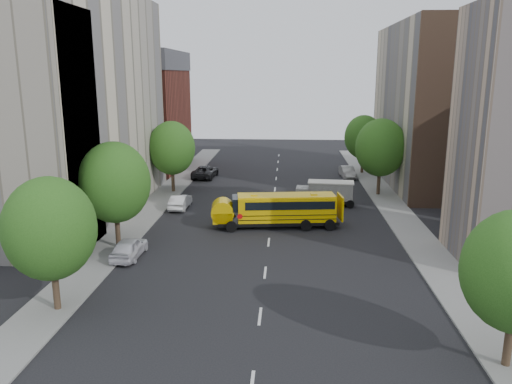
# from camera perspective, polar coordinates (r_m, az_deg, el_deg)

# --- Properties ---
(ground) EXTENTS (120.00, 120.00, 0.00)m
(ground) POSITION_cam_1_polar(r_m,az_deg,el_deg) (40.17, 1.57, -4.83)
(ground) COLOR black
(ground) RESTS_ON ground
(sidewalk_left) EXTENTS (3.00, 80.00, 0.12)m
(sidewalk_left) POSITION_cam_1_polar(r_m,az_deg,el_deg) (46.70, -12.46, -2.47)
(sidewalk_left) COLOR slate
(sidewalk_left) RESTS_ON ground
(sidewalk_right) EXTENTS (3.00, 80.00, 0.12)m
(sidewalk_right) POSITION_cam_1_polar(r_m,az_deg,el_deg) (46.05, 16.27, -2.92)
(sidewalk_right) COLOR slate
(sidewalk_right) RESTS_ON ground
(lane_markings) EXTENTS (0.15, 64.00, 0.01)m
(lane_markings) POSITION_cam_1_polar(r_m,az_deg,el_deg) (49.76, 1.99, -1.25)
(lane_markings) COLOR silver
(lane_markings) RESTS_ON ground
(building_left_cream) EXTENTS (10.00, 26.00, 20.00)m
(building_left_cream) POSITION_cam_1_polar(r_m,az_deg,el_deg) (48.26, -20.27, 9.53)
(building_left_cream) COLOR beige
(building_left_cream) RESTS_ON ground
(building_left_redbrick) EXTENTS (10.00, 15.00, 13.00)m
(building_left_redbrick) POSITION_cam_1_polar(r_m,az_deg,el_deg) (69.18, -12.73, 8.00)
(building_left_redbrick) COLOR maroon
(building_left_redbrick) RESTS_ON ground
(building_left_near) EXTENTS (10.00, 7.00, 17.00)m
(building_left_near) POSITION_cam_1_polar(r_m,az_deg,el_deg) (39.01, -26.24, 6.06)
(building_left_near) COLOR #C1B396
(building_left_near) RESTS_ON ground
(building_right_far) EXTENTS (10.00, 22.00, 18.00)m
(building_right_far) POSITION_cam_1_polar(r_m,az_deg,el_deg) (60.60, 19.86, 9.22)
(building_right_far) COLOR #C1B396
(building_right_far) RESTS_ON ground
(building_right_sidewall) EXTENTS (10.10, 0.30, 18.00)m
(building_right_sidewall) POSITION_cam_1_polar(r_m,az_deg,el_deg) (50.14, 23.30, 8.23)
(building_right_sidewall) COLOR brown
(building_right_sidewall) RESTS_ON ground
(street_tree_0) EXTENTS (4.80, 4.80, 7.41)m
(street_tree_0) POSITION_cam_1_polar(r_m,az_deg,el_deg) (28.23, -22.48, -3.90)
(street_tree_0) COLOR #38281C
(street_tree_0) RESTS_ON ground
(street_tree_1) EXTENTS (5.12, 5.12, 7.90)m
(street_tree_1) POSITION_cam_1_polar(r_m,az_deg,el_deg) (37.08, -15.87, 1.05)
(street_tree_1) COLOR #38281C
(street_tree_1) RESTS_ON ground
(street_tree_2) EXTENTS (4.99, 4.99, 7.71)m
(street_tree_2) POSITION_cam_1_polar(r_m,az_deg,el_deg) (54.13, -9.60, 4.97)
(street_tree_2) COLOR #38281C
(street_tree_2) RESTS_ON ground
(street_tree_4) EXTENTS (5.25, 5.25, 8.10)m
(street_tree_4) POSITION_cam_1_polar(r_m,az_deg,el_deg) (53.56, 14.05, 4.94)
(street_tree_4) COLOR #38281C
(street_tree_4) RESTS_ON ground
(street_tree_5) EXTENTS (4.86, 4.86, 7.51)m
(street_tree_5) POSITION_cam_1_polar(r_m,az_deg,el_deg) (65.35, 12.19, 6.15)
(street_tree_5) COLOR #38281C
(street_tree_5) RESTS_ON ground
(school_bus) EXTENTS (10.25, 3.47, 2.84)m
(school_bus) POSITION_cam_1_polar(r_m,az_deg,el_deg) (41.62, 2.38, -1.91)
(school_bus) COLOR black
(school_bus) RESTS_ON ground
(safari_truck) EXTENTS (5.65, 2.50, 2.35)m
(safari_truck) POSITION_cam_1_polar(r_m,az_deg,el_deg) (49.25, 8.00, -0.04)
(safari_truck) COLOR black
(safari_truck) RESTS_ON ground
(parked_car_0) EXTENTS (1.81, 4.31, 1.45)m
(parked_car_0) POSITION_cam_1_polar(r_m,az_deg,el_deg) (36.05, -14.31, -6.18)
(parked_car_0) COLOR silver
(parked_car_0) RESTS_ON ground
(parked_car_1) EXTENTS (1.53, 4.19, 1.37)m
(parked_car_1) POSITION_cam_1_polar(r_m,az_deg,el_deg) (48.05, -8.65, -1.08)
(parked_car_1) COLOR silver
(parked_car_1) RESTS_ON ground
(parked_car_2) EXTENTS (2.90, 5.66, 1.53)m
(parked_car_2) POSITION_cam_1_polar(r_m,az_deg,el_deg) (62.12, -5.82, 2.34)
(parked_car_2) COLOR black
(parked_car_2) RESTS_ON ground
(parked_car_5) EXTENTS (1.83, 4.37, 1.41)m
(parked_car_5) POSITION_cam_1_polar(r_m,az_deg,el_deg) (62.80, 10.41, 2.25)
(parked_car_5) COLOR gray
(parked_car_5) RESTS_ON ground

